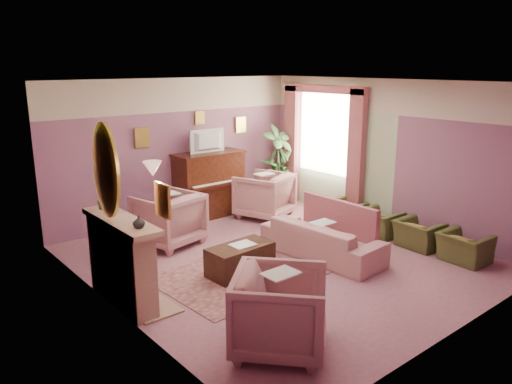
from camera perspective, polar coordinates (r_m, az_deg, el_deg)
floor at (r=8.15m, az=2.60°, el=-7.65°), size 5.50×6.00×0.01m
ceiling at (r=7.55m, az=2.85°, el=12.43°), size 5.50×6.00×0.01m
wall_back at (r=10.11m, az=-8.85°, el=4.82°), size 5.50×0.02×2.80m
wall_front at (r=5.95m, az=22.60°, el=-2.97°), size 5.50×0.02×2.80m
wall_left at (r=6.27m, az=-16.21°, el=-1.55°), size 0.02×6.00×2.80m
wall_right at (r=9.77m, az=14.77°, el=4.17°), size 0.02×6.00×2.80m
picture_rail_band at (r=9.98m, az=-9.06°, el=10.90°), size 5.50×0.01×0.65m
stripe_panel at (r=10.61m, az=8.92°, el=3.48°), size 0.01×3.00×2.15m
fireplace_surround at (r=6.78m, az=-15.15°, el=-7.87°), size 0.30×1.40×1.10m
fireplace_inset at (r=6.87m, az=-14.30°, el=-8.85°), size 0.18×0.72×0.68m
fire_ember at (r=6.96m, az=-13.91°, el=-10.14°), size 0.06×0.54×0.10m
mantel_shelf at (r=6.60m, az=-15.24°, el=-3.23°), size 0.40×1.55×0.07m
hearth at (r=7.07m, az=-13.36°, el=-11.57°), size 0.55×1.50×0.02m
mirror_frame at (r=6.37m, az=-16.78°, el=2.37°), size 0.04×0.72×1.20m
mirror_glass at (r=6.38m, az=-16.57°, el=2.41°), size 0.01×0.60×1.06m
sconce_shade at (r=5.44m, az=-11.75°, el=2.62°), size 0.20×0.20×0.16m
piano at (r=10.26m, az=-5.37°, el=0.79°), size 1.40×0.60×1.30m
piano_keyshelf at (r=9.96m, az=-4.24°, el=0.81°), size 1.30×0.12×0.06m
piano_keys at (r=9.95m, az=-4.25°, el=1.04°), size 1.20×0.08×0.02m
piano_top at (r=10.12m, az=-5.46°, el=4.42°), size 1.45×0.65×0.04m
television at (r=10.04m, az=-5.34°, el=6.01°), size 0.80×0.12×0.48m
print_back_left at (r=9.65m, az=-12.89°, el=6.09°), size 0.30×0.03×0.38m
print_back_right at (r=10.89m, az=-1.76°, el=7.69°), size 0.26×0.03×0.34m
print_back_mid at (r=10.26m, az=-6.45°, el=8.42°), size 0.22×0.03×0.26m
print_left_wall at (r=5.16m, az=-10.64°, el=-0.94°), size 0.03×0.28×0.36m
window_blind at (r=10.65m, az=7.91°, el=6.97°), size 0.03×1.40×1.80m
curtain_left at (r=10.06m, az=11.39°, el=4.07°), size 0.16×0.34×2.60m
curtain_right at (r=11.28m, az=4.11°, el=5.44°), size 0.16×0.34×2.60m
pelmet at (r=10.51m, az=7.77°, el=11.59°), size 0.16×2.20×0.16m
mantel_plant at (r=7.04m, az=-17.14°, el=-0.81°), size 0.16×0.16×0.28m
mantel_vase at (r=6.14m, az=-13.25°, el=-3.36°), size 0.16×0.16×0.16m
area_rug at (r=7.62m, az=-1.48°, el=-9.21°), size 2.59×1.92×0.01m
coffee_table at (r=7.53m, az=-1.82°, el=-7.73°), size 1.02×0.55×0.45m
table_paper at (r=7.47m, az=-1.53°, el=-6.00°), size 0.35×0.28×0.01m
sofa at (r=8.16m, az=7.59°, el=-4.63°), size 0.69×2.06×0.83m
sofa_throw at (r=8.38m, az=9.50°, el=-2.84°), size 0.10×1.56×0.57m
floral_armchair_left at (r=8.76m, az=-9.97°, el=-2.73°), size 0.98×0.98×1.02m
floral_armchair_right at (r=10.15m, az=0.95°, el=-0.11°), size 0.98×0.98×1.02m
floral_armchair_front at (r=5.55m, az=2.80°, el=-13.03°), size 0.98×0.98×1.02m
olive_chair_a at (r=8.59m, az=22.76°, el=-5.40°), size 0.51×0.73×0.63m
olive_chair_b at (r=8.96m, az=18.14°, el=-4.16°), size 0.51×0.73×0.63m
olive_chair_c at (r=9.40m, az=13.94°, el=-3.00°), size 0.51×0.73×0.63m
olive_chair_d at (r=9.88m, az=10.13°, el=-1.94°), size 0.51×0.73×0.63m
side_table at (r=11.39m, az=2.34°, el=0.68°), size 0.52×0.52×0.70m
side_plant_big at (r=11.28m, az=2.37°, el=3.24°), size 0.30×0.30×0.34m
side_plant_small at (r=11.29m, az=3.16°, el=3.09°), size 0.16×0.16×0.28m
palm_pot at (r=11.23m, az=2.51°, el=-0.48°), size 0.34×0.34×0.34m
palm_plant at (r=11.03m, az=2.56°, el=3.99°), size 0.76×0.76×1.44m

